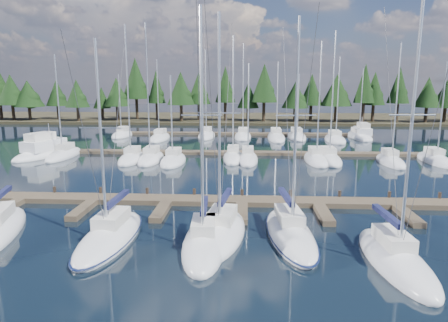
# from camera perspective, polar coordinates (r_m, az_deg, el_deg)

# --- Properties ---
(ground) EXTENTS (260.00, 260.00, 0.00)m
(ground) POSITION_cam_1_polar(r_m,az_deg,el_deg) (44.10, 2.75, -1.39)
(ground) COLOR black
(ground) RESTS_ON ground
(far_shore) EXTENTS (220.00, 30.00, 0.60)m
(far_shore) POSITION_cam_1_polar(r_m,az_deg,el_deg) (103.44, 3.03, 6.11)
(far_shore) COLOR #322D1C
(far_shore) RESTS_ON ground
(main_dock) EXTENTS (44.00, 6.13, 0.90)m
(main_dock) POSITION_cam_1_polar(r_m,az_deg,el_deg) (31.83, 2.56, -6.06)
(main_dock) COLOR brown
(main_dock) RESTS_ON ground
(back_docks) EXTENTS (50.00, 21.80, 0.40)m
(back_docks) POSITION_cam_1_polar(r_m,az_deg,el_deg) (63.31, 2.90, 2.69)
(back_docks) COLOR brown
(back_docks) RESTS_ON ground
(front_sailboat_1) EXTENTS (3.31, 9.25, 12.86)m
(front_sailboat_1) POSITION_cam_1_polar(r_m,az_deg,el_deg) (26.10, -15.95, -10.32)
(front_sailboat_1) COLOR silver
(front_sailboat_1) RESTS_ON ground
(front_sailboat_2) EXTENTS (2.92, 7.96, 14.36)m
(front_sailboat_2) POSITION_cam_1_polar(r_m,az_deg,el_deg) (24.02, -2.95, -11.74)
(front_sailboat_2) COLOR silver
(front_sailboat_2) RESTS_ON ground
(front_sailboat_3) EXTENTS (3.89, 8.63, 14.33)m
(front_sailboat_3) POSITION_cam_1_polar(r_m,az_deg,el_deg) (25.66, -0.43, -10.21)
(front_sailboat_3) COLOR silver
(front_sailboat_3) RESTS_ON ground
(front_sailboat_4) EXTENTS (3.71, 9.60, 14.09)m
(front_sailboat_4) POSITION_cam_1_polar(r_m,az_deg,el_deg) (25.92, 9.42, -10.15)
(front_sailboat_4) COLOR silver
(front_sailboat_4) RESTS_ON ground
(front_sailboat_5) EXTENTS (3.14, 8.76, 14.71)m
(front_sailboat_5) POSITION_cam_1_polar(r_m,az_deg,el_deg) (24.00, 23.24, -12.73)
(front_sailboat_5) COLOR silver
(front_sailboat_5) RESTS_ON ground
(back_sailboat_rows) EXTENTS (49.33, 32.04, 17.15)m
(back_sailboat_rows) POSITION_cam_1_polar(r_m,az_deg,el_deg) (59.53, 3.56, 2.20)
(back_sailboat_rows) COLOR silver
(back_sailboat_rows) RESTS_ON ground
(motor_yacht_left) EXTENTS (6.39, 10.85, 5.16)m
(motor_yacht_left) POSITION_cam_1_polar(r_m,az_deg,el_deg) (57.70, -24.25, 1.21)
(motor_yacht_left) COLOR silver
(motor_yacht_left) RESTS_ON ground
(motor_yacht_right) EXTENTS (3.42, 8.97, 4.41)m
(motor_yacht_right) POSITION_cam_1_polar(r_m,az_deg,el_deg) (73.20, 19.14, 3.48)
(motor_yacht_right) COLOR silver
(motor_yacht_right) RESTS_ON ground
(tree_line) EXTENTS (184.94, 12.04, 14.59)m
(tree_line) POSITION_cam_1_polar(r_m,az_deg,el_deg) (93.29, 1.85, 10.01)
(tree_line) COLOR black
(tree_line) RESTS_ON far_shore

